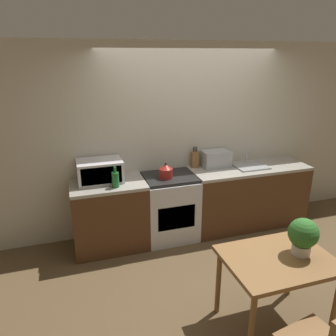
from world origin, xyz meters
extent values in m
plane|color=brown|center=(0.00, 0.00, 0.00)|extent=(16.00, 16.00, 0.00)
cube|color=beige|center=(0.00, 1.22, 1.30)|extent=(10.00, 0.06, 2.60)
cube|color=#4C2D19|center=(-1.21, 0.88, 0.43)|extent=(0.94, 0.62, 0.86)
cube|color=#9E998E|center=(-1.21, 0.88, 0.88)|extent=(0.94, 0.62, 0.04)
cube|color=#4C2D19|center=(0.82, 0.88, 0.43)|extent=(1.72, 0.62, 0.86)
cube|color=#9E998E|center=(0.82, 0.88, 0.88)|extent=(1.72, 0.62, 0.04)
cube|color=silver|center=(-0.39, 0.88, 0.43)|extent=(0.70, 0.62, 0.86)
cube|color=black|center=(-0.39, 0.88, 0.88)|extent=(0.67, 0.57, 0.04)
cube|color=black|center=(-0.39, 0.57, 0.43)|extent=(0.50, 0.02, 0.32)
cylinder|color=maroon|center=(-0.46, 0.83, 0.96)|extent=(0.18, 0.18, 0.13)
cone|color=maroon|center=(-0.46, 0.83, 1.06)|extent=(0.17, 0.17, 0.06)
sphere|color=black|center=(-0.46, 0.83, 1.09)|extent=(0.03, 0.03, 0.03)
cube|color=silver|center=(-1.28, 0.97, 1.04)|extent=(0.56, 0.38, 0.27)
cube|color=black|center=(-1.28, 0.79, 1.04)|extent=(0.49, 0.01, 0.22)
cylinder|color=#1E662D|center=(-1.13, 0.71, 0.99)|extent=(0.09, 0.09, 0.19)
cylinder|color=#1E662D|center=(-1.13, 0.71, 1.12)|extent=(0.03, 0.03, 0.07)
cube|color=brown|center=(0.06, 1.10, 1.02)|extent=(0.10, 0.07, 0.23)
cylinder|color=black|center=(0.03, 1.10, 1.17)|extent=(0.01, 0.01, 0.07)
cylinder|color=black|center=(0.06, 1.10, 1.17)|extent=(0.01, 0.01, 0.07)
cylinder|color=black|center=(0.08, 1.10, 1.17)|extent=(0.01, 0.01, 0.07)
cube|color=#999BA0|center=(0.36, 1.04, 1.02)|extent=(0.40, 0.25, 0.23)
cube|color=black|center=(0.36, 0.92, 1.02)|extent=(0.35, 0.01, 0.19)
cube|color=#999BA0|center=(0.83, 0.88, 0.91)|extent=(0.45, 0.37, 0.02)
cylinder|color=#999BA0|center=(0.83, 1.01, 1.03)|extent=(0.03, 0.03, 0.22)
cube|color=brown|center=(0.03, -0.94, 0.71)|extent=(0.96, 0.72, 0.04)
cylinder|color=brown|center=(-0.38, -1.24, 0.35)|extent=(0.05, 0.05, 0.69)
cylinder|color=brown|center=(0.45, -1.24, 0.35)|extent=(0.05, 0.05, 0.69)
cylinder|color=brown|center=(-0.38, -0.64, 0.35)|extent=(0.05, 0.05, 0.69)
cylinder|color=brown|center=(0.45, -0.64, 0.35)|extent=(0.05, 0.05, 0.69)
cylinder|color=beige|center=(0.25, -0.95, 0.78)|extent=(0.16, 0.16, 0.10)
sphere|color=#2D6B28|center=(0.25, -0.95, 0.94)|extent=(0.27, 0.27, 0.27)
camera|label=1|loc=(-1.64, -2.99, 2.43)|focal=35.00mm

